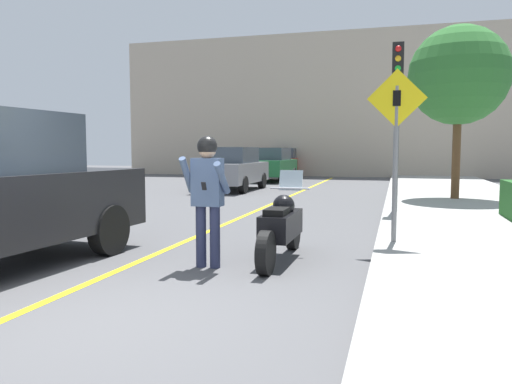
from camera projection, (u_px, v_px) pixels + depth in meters
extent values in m
plane|color=#4C4C4F|center=(83.00, 314.00, 4.83)|extent=(80.00, 80.00, 0.00)
cube|color=yellow|center=(227.00, 223.00, 10.74)|extent=(0.12, 36.00, 0.01)
cube|color=#B2A38E|center=(348.00, 105.00, 29.40)|extent=(28.00, 1.20, 8.44)
cylinder|color=black|center=(266.00, 253.00, 6.29)|extent=(0.14, 0.57, 0.57)
cylinder|color=black|center=(293.00, 232.00, 7.94)|extent=(0.14, 0.57, 0.57)
cube|color=black|center=(281.00, 225.00, 7.10)|extent=(0.40, 1.18, 0.36)
sphere|color=black|center=(284.00, 206.00, 7.23)|extent=(0.32, 0.32, 0.32)
cube|color=black|center=(277.00, 212.00, 6.82)|extent=(0.28, 0.48, 0.10)
cylinder|color=silver|center=(290.00, 188.00, 7.62)|extent=(0.62, 0.03, 0.03)
cube|color=silver|center=(291.00, 180.00, 7.69)|extent=(0.36, 0.12, 0.31)
cylinder|color=#282D4C|center=(201.00, 236.00, 6.73)|extent=(0.14, 0.14, 0.83)
cylinder|color=#282D4C|center=(215.00, 237.00, 6.68)|extent=(0.14, 0.14, 0.83)
cube|color=slate|center=(208.00, 182.00, 6.64)|extent=(0.40, 0.22, 0.64)
cylinder|color=slate|center=(187.00, 175.00, 6.61)|extent=(0.09, 0.39, 0.50)
cylinder|color=slate|center=(222.00, 178.00, 6.46)|extent=(0.09, 0.45, 0.45)
sphere|color=tan|center=(207.00, 150.00, 6.61)|extent=(0.23, 0.23, 0.23)
sphere|color=black|center=(207.00, 146.00, 6.60)|extent=(0.27, 0.27, 0.27)
cube|color=black|center=(204.00, 186.00, 6.36)|extent=(0.06, 0.05, 0.11)
cylinder|color=black|center=(19.00, 224.00, 8.09)|extent=(0.27, 0.77, 0.76)
cylinder|color=black|center=(109.00, 230.00, 7.50)|extent=(0.27, 0.77, 0.76)
cylinder|color=slate|center=(395.00, 165.00, 7.81)|extent=(0.08, 0.08, 2.43)
cube|color=yellow|center=(397.00, 98.00, 7.70)|extent=(0.91, 0.02, 0.91)
cube|color=black|center=(397.00, 98.00, 7.69)|extent=(0.12, 0.01, 0.24)
cylinder|color=#2D2D30|center=(396.00, 128.00, 11.62)|extent=(0.12, 0.12, 3.90)
cube|color=black|center=(398.00, 59.00, 11.47)|extent=(0.26, 0.22, 0.76)
sphere|color=red|center=(398.00, 49.00, 11.33)|extent=(0.14, 0.14, 0.14)
sphere|color=gold|center=(398.00, 59.00, 11.35)|extent=(0.14, 0.14, 0.14)
sphere|color=green|center=(398.00, 68.00, 11.37)|extent=(0.14, 0.14, 0.14)
cylinder|color=brown|center=(456.00, 155.00, 14.77)|extent=(0.24, 0.24, 2.61)
sphere|color=#2D6B2D|center=(459.00, 75.00, 14.57)|extent=(2.89, 2.89, 2.89)
cylinder|color=black|center=(224.00, 180.00, 20.95)|extent=(0.22, 0.64, 0.64)
cylinder|color=black|center=(262.00, 181.00, 20.50)|extent=(0.22, 0.64, 0.64)
cylinder|color=black|center=(201.00, 184.00, 18.45)|extent=(0.22, 0.64, 0.64)
cylinder|color=black|center=(243.00, 185.00, 18.00)|extent=(0.22, 0.64, 0.64)
cube|color=gray|center=(233.00, 172.00, 19.44)|extent=(1.80, 4.20, 0.76)
cube|color=#38424C|center=(231.00, 155.00, 19.22)|extent=(1.58, 2.18, 0.60)
cylinder|color=black|center=(263.00, 174.00, 26.52)|extent=(0.22, 0.64, 0.64)
cylinder|color=black|center=(293.00, 174.00, 26.07)|extent=(0.22, 0.64, 0.64)
cylinder|color=black|center=(249.00, 176.00, 24.03)|extent=(0.22, 0.64, 0.64)
cylinder|color=black|center=(282.00, 177.00, 23.58)|extent=(0.22, 0.64, 0.64)
cube|color=#1E6033|center=(272.00, 167.00, 25.02)|extent=(1.80, 4.20, 0.76)
cube|color=#38424C|center=(271.00, 154.00, 24.80)|extent=(1.58, 2.18, 0.60)
cylinder|color=black|center=(276.00, 169.00, 31.95)|extent=(0.22, 0.64, 0.64)
cylinder|color=black|center=(302.00, 170.00, 31.50)|extent=(0.22, 0.64, 0.64)
cylinder|color=black|center=(266.00, 171.00, 29.46)|extent=(0.22, 0.64, 0.64)
cylinder|color=black|center=(293.00, 172.00, 29.01)|extent=(0.22, 0.64, 0.64)
cube|color=#B21E19|center=(284.00, 164.00, 30.45)|extent=(1.80, 4.20, 0.76)
cube|color=#38424C|center=(284.00, 153.00, 30.23)|extent=(1.58, 2.18, 0.60)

